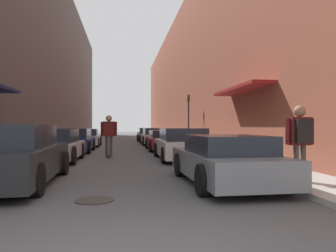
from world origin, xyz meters
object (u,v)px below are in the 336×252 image
object	(u,v)px
parked_car_right_0	(225,160)
pedestrian	(300,134)
manhole_cover	(94,200)
parked_car_left_0	(12,156)
parked_car_left_3	(86,138)
parked_car_right_3	(155,137)
parked_car_right_4	(148,135)
parked_car_left_2	(75,141)
traffic_light	(189,114)
parked_car_left_1	(55,146)
parked_car_right_2	(165,140)
parked_car_right_1	(182,144)
skateboarder	(109,131)

from	to	relation	value
parked_car_right_0	pedestrian	size ratio (longest dim) A/B	2.49
manhole_cover	pedestrian	xyz separation A→B (m)	(4.49, 0.75, 1.19)
parked_car_left_0	parked_car_left_3	bearing A→B (deg)	89.85
parked_car_right_3	parked_car_right_4	bearing A→B (deg)	90.79
parked_car_right_4	parked_car_right_0	bearing A→B (deg)	-89.80
parked_car_left_2	traffic_light	world-z (taller)	traffic_light
parked_car_left_1	traffic_light	world-z (taller)	traffic_light
parked_car_left_1	pedestrian	world-z (taller)	pedestrian
parked_car_right_0	manhole_cover	xyz separation A→B (m)	(-2.93, -1.34, -0.56)
parked_car_right_2	parked_car_right_4	size ratio (longest dim) A/B	0.98
parked_car_left_1	parked_car_left_2	xyz separation A→B (m)	(0.06, 4.92, 0.00)
parked_car_right_1	pedestrian	distance (m)	6.70
parked_car_left_2	parked_car_left_3	xyz separation A→B (m)	(0.02, 5.15, -0.02)
parked_car_right_0	parked_car_right_1	xyz separation A→B (m)	(0.03, 5.90, 0.05)
parked_car_left_3	parked_car_right_1	xyz separation A→B (m)	(4.96, -9.82, 0.03)
traffic_light	manhole_cover	bearing A→B (deg)	-107.61
parked_car_right_2	parked_car_right_3	bearing A→B (deg)	90.19
parked_car_left_3	parked_car_right_1	size ratio (longest dim) A/B	0.92
parked_car_left_0	manhole_cover	xyz separation A→B (m)	(2.04, -1.92, -0.67)
parked_car_right_1	parked_car_right_2	size ratio (longest dim) A/B	0.98
parked_car_right_4	parked_car_right_2	bearing A→B (deg)	-89.50
parked_car_left_3	parked_car_left_1	bearing A→B (deg)	-90.45
parked_car_left_2	manhole_cover	bearing A→B (deg)	-80.38
parked_car_right_2	skateboarder	bearing A→B (deg)	-126.07
parked_car_right_3	parked_car_right_4	distance (m)	5.77
parked_car_right_1	parked_car_right_4	distance (m)	16.86
pedestrian	parked_car_left_0	bearing A→B (deg)	169.83
parked_car_left_3	parked_car_right_3	size ratio (longest dim) A/B	0.96
parked_car_right_1	manhole_cover	world-z (taller)	parked_car_right_1
parked_car_left_3	parked_car_right_2	world-z (taller)	parked_car_left_3
skateboarder	manhole_cover	world-z (taller)	skateboarder
parked_car_right_0	parked_car_right_4	distance (m)	22.76
parked_car_right_1	parked_car_right_2	distance (m)	5.50
parked_car_left_3	parked_car_right_1	bearing A→B (deg)	-63.20
parked_car_left_2	parked_car_right_0	distance (m)	11.67
parked_car_right_0	parked_car_right_1	size ratio (longest dim) A/B	0.94
parked_car_left_3	parked_car_right_2	size ratio (longest dim) A/B	0.90
parked_car_right_3	skateboarder	size ratio (longest dim) A/B	2.32
skateboarder	parked_car_right_0	bearing A→B (deg)	-67.44
parked_car_left_0	parked_car_right_4	world-z (taller)	parked_car_left_0
skateboarder	traffic_light	bearing A→B (deg)	54.47
parked_car_right_2	pedestrian	xyz separation A→B (m)	(1.54, -12.00, 0.62)
parked_car_right_2	parked_car_left_0	bearing A→B (deg)	-114.73
manhole_cover	parked_car_right_0	bearing A→B (deg)	24.64
parked_car_right_3	traffic_light	size ratio (longest dim) A/B	1.28
parked_car_right_3	parked_car_left_3	bearing A→B (deg)	-165.62
parked_car_right_3	manhole_cover	size ratio (longest dim) A/B	6.22
parked_car_right_1	parked_car_right_4	bearing A→B (deg)	90.39
manhole_cover	parked_car_right_2	bearing A→B (deg)	76.98
parked_car_right_2	parked_car_right_3	size ratio (longest dim) A/B	1.07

